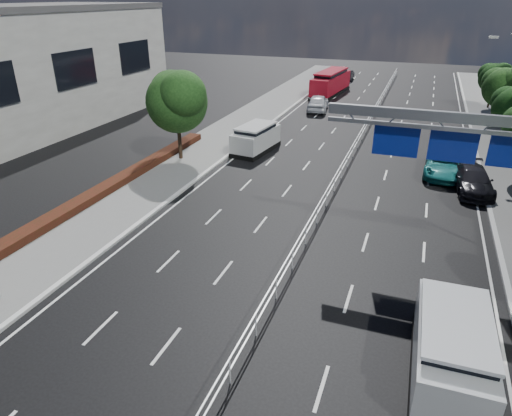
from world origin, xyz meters
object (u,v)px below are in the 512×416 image
(red_bus, at_px, (331,82))
(near_car_silver, at_px, (318,103))
(parked_car_teal, at_px, (444,164))
(silver_minivan, at_px, (452,348))
(white_minivan, at_px, (256,138))
(parked_car_dark, at_px, (473,180))
(overhead_gantry, at_px, (473,142))
(near_car_dark, at_px, (348,75))

(red_bus, relative_size, near_car_silver, 1.95)
(near_car_silver, height_order, parked_car_teal, near_car_silver)
(near_car_silver, bearing_deg, silver_minivan, 102.15)
(red_bus, xyz_separation_m, parked_car_teal, (13.07, -25.07, -0.75))
(silver_minivan, xyz_separation_m, parked_car_teal, (0.00, 19.44, -0.33))
(near_car_silver, bearing_deg, parked_car_teal, 120.89)
(white_minivan, distance_m, silver_minivan, 24.29)
(silver_minivan, bearing_deg, parked_car_dark, 83.43)
(near_car_silver, relative_size, parked_car_dark, 0.99)
(overhead_gantry, bearing_deg, near_car_silver, 115.07)
(parked_car_dark, bearing_deg, near_car_dark, 104.61)
(red_bus, height_order, near_car_dark, red_bus)
(white_minivan, bearing_deg, parked_car_teal, 5.69)
(red_bus, distance_m, parked_car_teal, 28.28)
(near_car_silver, relative_size, parked_car_teal, 0.93)
(red_bus, xyz_separation_m, silver_minivan, (13.07, -44.51, -0.41))
(near_car_silver, distance_m, silver_minivan, 37.45)
(red_bus, bearing_deg, parked_car_teal, -56.34)
(overhead_gantry, distance_m, red_bus, 39.03)
(overhead_gantry, xyz_separation_m, red_bus, (-13.31, 36.46, -4.11))
(overhead_gantry, bearing_deg, parked_car_teal, 91.21)
(near_car_silver, relative_size, near_car_dark, 1.21)
(red_bus, height_order, parked_car_dark, red_bus)
(red_bus, bearing_deg, near_car_dark, 95.00)
(white_minivan, distance_m, parked_car_dark, 15.88)
(overhead_gantry, distance_m, near_car_silver, 30.45)
(red_bus, xyz_separation_m, parked_car_dark, (14.74, -27.51, -0.76))
(white_minivan, relative_size, parked_car_dark, 1.01)
(parked_car_dark, bearing_deg, silver_minivan, -101.51)
(near_car_dark, xyz_separation_m, silver_minivan, (12.84, -55.84, 0.40))
(silver_minivan, height_order, parked_car_dark, silver_minivan)
(near_car_dark, height_order, parked_car_teal, parked_car_teal)
(near_car_dark, height_order, silver_minivan, silver_minivan)
(near_car_dark, distance_m, silver_minivan, 57.30)
(near_car_dark, bearing_deg, parked_car_teal, 108.01)
(overhead_gantry, bearing_deg, red_bus, 110.05)
(parked_car_teal, bearing_deg, parked_car_dark, -53.41)
(white_minivan, xyz_separation_m, near_car_silver, (1.43, 15.40, -0.18))
(overhead_gantry, relative_size, near_car_dark, 2.47)
(near_car_silver, distance_m, parked_car_teal, 20.20)
(near_car_dark, bearing_deg, silver_minivan, 101.53)
(parked_car_teal, distance_m, parked_car_dark, 2.96)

